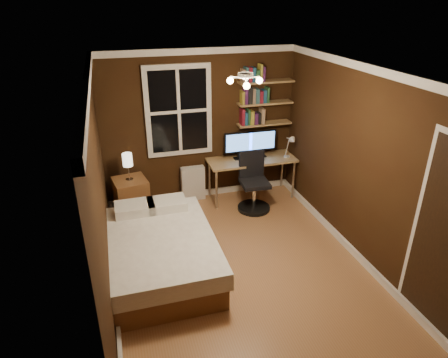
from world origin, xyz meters
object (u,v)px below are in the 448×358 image
object	(u,v)px
bed	(159,252)
desk	(252,162)
radiator	(193,183)
nightstand	(132,197)
desk_lamp	(290,146)
bedside_lamp	(128,167)
monitor_left	(239,146)
monitor_right	(261,143)
office_chair	(253,188)

from	to	relation	value
bed	desk	xyz separation A→B (m)	(1.81, 1.62, 0.37)
radiator	desk	size ratio (longest dim) A/B	0.40
nightstand	desk_lamp	distance (m)	2.71
bedside_lamp	monitor_left	bearing A→B (deg)	4.36
nightstand	radiator	size ratio (longest dim) A/B	1.03
nightstand	monitor_right	size ratio (longest dim) A/B	1.21
desk	monitor_right	world-z (taller)	monitor_right
monitor_right	bed	bearing A→B (deg)	-139.76
monitor_left	radiator	bearing A→B (deg)	171.58
bed	radiator	distance (m)	1.99
monitor_left	desk_lamp	xyz separation A→B (m)	(0.81, -0.23, -0.01)
bedside_lamp	nightstand	bearing A→B (deg)	0.00
monitor_left	office_chair	distance (m)	0.76
bed	bedside_lamp	bearing A→B (deg)	98.11
desk	office_chair	size ratio (longest dim) A/B	1.54
radiator	monitor_left	world-z (taller)	monitor_left
bedside_lamp	office_chair	world-z (taller)	bedside_lamp
desk	radiator	bearing A→B (deg)	169.11
desk	desk_lamp	size ratio (longest dim) A/B	3.38
bedside_lamp	office_chair	size ratio (longest dim) A/B	0.45
bedside_lamp	radiator	xyz separation A→B (m)	(1.05, 0.25, -0.53)
bed	office_chair	bearing A→B (deg)	35.43
desk	monitor_right	size ratio (longest dim) A/B	2.94
desk_lamp	monitor_left	bearing A→B (deg)	164.11
bed	desk	bearing A→B (deg)	41.75
monitor_left	bed	bearing A→B (deg)	-133.38
bed	monitor_left	bearing A→B (deg)	46.52
bed	radiator	world-z (taller)	bed
radiator	desk	distance (m)	1.06
monitor_left	office_chair	size ratio (longest dim) A/B	0.52
bedside_lamp	desk	xyz separation A→B (m)	(2.03, 0.06, -0.19)
monitor_left	office_chair	world-z (taller)	monitor_left
desk_lamp	bedside_lamp	bearing A→B (deg)	178.00
nightstand	desk_lamp	xyz separation A→B (m)	(2.64, -0.09, 0.62)
nightstand	bedside_lamp	size ratio (longest dim) A/B	1.41
nightstand	monitor_left	xyz separation A→B (m)	(1.83, 0.14, 0.63)
desk	monitor_right	distance (m)	0.36
monitor_left	desk_lamp	bearing A→B (deg)	-15.89
radiator	desk	world-z (taller)	desk
desk	monitor_left	size ratio (longest dim) A/B	2.94
office_chair	nightstand	bearing A→B (deg)	172.58
bed	desk_lamp	size ratio (longest dim) A/B	4.29
bed	nightstand	distance (m)	1.57
bed	office_chair	world-z (taller)	office_chair
nightstand	desk	world-z (taller)	desk
monitor_right	desk_lamp	xyz separation A→B (m)	(0.41, -0.23, -0.01)
nightstand	office_chair	bearing A→B (deg)	-19.56
nightstand	office_chair	size ratio (longest dim) A/B	0.64
nightstand	desk	distance (m)	2.06
desk	monitor_left	xyz separation A→B (m)	(-0.21, 0.07, 0.30)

